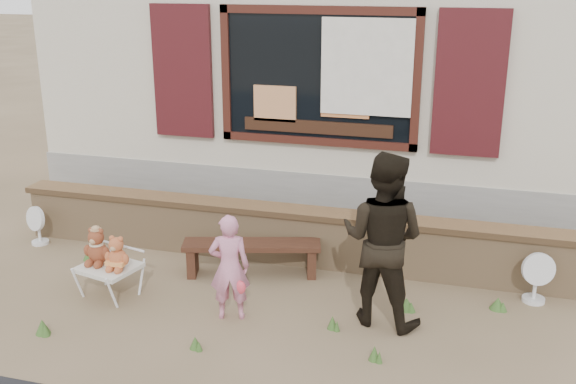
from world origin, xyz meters
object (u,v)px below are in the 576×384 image
(bench, at_px, (252,251))
(folding_chair, at_px, (109,268))
(teddy_bear_left, at_px, (97,245))
(teddy_bear_right, at_px, (117,252))
(child, at_px, (229,267))
(adult, at_px, (383,239))

(bench, xyz_separation_m, folding_chair, (-1.28, -0.91, 0.03))
(teddy_bear_left, height_order, teddy_bear_right, teddy_bear_left)
(teddy_bear_right, xyz_separation_m, child, (1.25, -0.05, 0.01))
(teddy_bear_right, xyz_separation_m, adult, (2.69, 0.29, 0.33))
(folding_chair, bearing_deg, child, 10.20)
(teddy_bear_right, relative_size, adult, 0.21)
(teddy_bear_right, bearing_deg, teddy_bear_left, 180.00)
(bench, relative_size, adult, 0.91)
(bench, height_order, folding_chair, bench)
(adult, bearing_deg, bench, -10.26)
(folding_chair, bearing_deg, teddy_bear_left, -180.00)
(folding_chair, distance_m, teddy_bear_left, 0.27)
(bench, relative_size, teddy_bear_right, 4.25)
(folding_chair, relative_size, teddy_bear_right, 1.81)
(teddy_bear_right, bearing_deg, child, 11.33)
(teddy_bear_left, bearing_deg, bench, 45.39)
(folding_chair, height_order, adult, adult)
(teddy_bear_left, xyz_separation_m, child, (1.53, -0.12, -0.01))
(teddy_bear_left, height_order, adult, adult)
(teddy_bear_left, xyz_separation_m, teddy_bear_right, (0.27, -0.07, -0.02))
(bench, relative_size, child, 1.45)
(child, bearing_deg, teddy_bear_right, -19.56)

